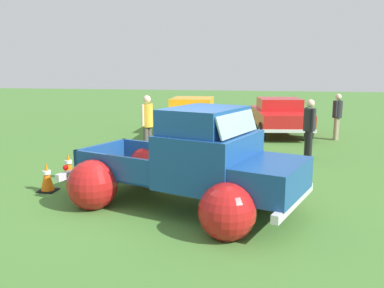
{
  "coord_description": "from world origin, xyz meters",
  "views": [
    {
      "loc": [
        1.67,
        -7.29,
        2.62
      ],
      "look_at": [
        0.0,
        1.33,
        0.96
      ],
      "focal_mm": 37.82,
      "sensor_mm": 36.0,
      "label": 1
    }
  ],
  "objects_px": {
    "show_car_0": "(192,114)",
    "lane_cone_1": "(47,177)",
    "spectator_1": "(309,126)",
    "lane_cone_0": "(69,166)",
    "vintage_pickup_truck": "(196,170)",
    "spectator_0": "(337,114)",
    "show_car_1": "(279,115)",
    "spectator_2": "(147,121)"
  },
  "relations": [
    {
      "from": "vintage_pickup_truck",
      "to": "show_car_1",
      "type": "relative_size",
      "value": 1.13
    },
    {
      "from": "spectator_1",
      "to": "show_car_0",
      "type": "bearing_deg",
      "value": 116.54
    },
    {
      "from": "show_car_0",
      "to": "spectator_1",
      "type": "relative_size",
      "value": 2.73
    },
    {
      "from": "lane_cone_0",
      "to": "lane_cone_1",
      "type": "height_order",
      "value": "same"
    },
    {
      "from": "vintage_pickup_truck",
      "to": "spectator_0",
      "type": "xyz_separation_m",
      "value": [
        3.72,
        8.28,
        0.21
      ]
    },
    {
      "from": "show_car_0",
      "to": "vintage_pickup_truck",
      "type": "bearing_deg",
      "value": 8.09
    },
    {
      "from": "spectator_1",
      "to": "lane_cone_1",
      "type": "height_order",
      "value": "spectator_1"
    },
    {
      "from": "spectator_0",
      "to": "show_car_0",
      "type": "bearing_deg",
      "value": -161.01
    },
    {
      "from": "spectator_0",
      "to": "spectator_2",
      "type": "bearing_deg",
      "value": -122.79
    },
    {
      "from": "show_car_0",
      "to": "spectator_0",
      "type": "relative_size",
      "value": 2.81
    },
    {
      "from": "show_car_0",
      "to": "show_car_1",
      "type": "height_order",
      "value": "same"
    },
    {
      "from": "show_car_0",
      "to": "spectator_2",
      "type": "height_order",
      "value": "spectator_2"
    },
    {
      "from": "vintage_pickup_truck",
      "to": "spectator_0",
      "type": "height_order",
      "value": "vintage_pickup_truck"
    },
    {
      "from": "show_car_0",
      "to": "lane_cone_1",
      "type": "bearing_deg",
      "value": -14.13
    },
    {
      "from": "spectator_2",
      "to": "spectator_1",
      "type": "bearing_deg",
      "value": 23.07
    },
    {
      "from": "show_car_1",
      "to": "spectator_2",
      "type": "bearing_deg",
      "value": -48.04
    },
    {
      "from": "spectator_1",
      "to": "lane_cone_0",
      "type": "height_order",
      "value": "spectator_1"
    },
    {
      "from": "lane_cone_1",
      "to": "spectator_1",
      "type": "bearing_deg",
      "value": 36.11
    },
    {
      "from": "spectator_2",
      "to": "lane_cone_0",
      "type": "xyz_separation_m",
      "value": [
        -1.08,
        -2.85,
        -0.74
      ]
    },
    {
      "from": "spectator_0",
      "to": "lane_cone_1",
      "type": "height_order",
      "value": "spectator_0"
    },
    {
      "from": "show_car_0",
      "to": "lane_cone_0",
      "type": "xyz_separation_m",
      "value": [
        -1.58,
        -7.28,
        -0.47
      ]
    },
    {
      "from": "spectator_0",
      "to": "lane_cone_1",
      "type": "bearing_deg",
      "value": -108.43
    },
    {
      "from": "show_car_1",
      "to": "spectator_1",
      "type": "height_order",
      "value": "spectator_1"
    },
    {
      "from": "vintage_pickup_truck",
      "to": "spectator_1",
      "type": "distance_m",
      "value": 5.26
    },
    {
      "from": "vintage_pickup_truck",
      "to": "lane_cone_0",
      "type": "bearing_deg",
      "value": 175.86
    },
    {
      "from": "spectator_0",
      "to": "lane_cone_1",
      "type": "relative_size",
      "value": 2.69
    },
    {
      "from": "lane_cone_0",
      "to": "spectator_1",
      "type": "bearing_deg",
      "value": 29.05
    },
    {
      "from": "spectator_2",
      "to": "lane_cone_1",
      "type": "bearing_deg",
      "value": -86.8
    },
    {
      "from": "show_car_1",
      "to": "spectator_0",
      "type": "xyz_separation_m",
      "value": [
        2.05,
        -0.9,
        0.18
      ]
    },
    {
      "from": "lane_cone_0",
      "to": "lane_cone_1",
      "type": "distance_m",
      "value": 0.99
    },
    {
      "from": "show_car_0",
      "to": "show_car_1",
      "type": "relative_size",
      "value": 1.08
    },
    {
      "from": "show_car_1",
      "to": "spectator_0",
      "type": "bearing_deg",
      "value": 57.15
    },
    {
      "from": "spectator_1",
      "to": "lane_cone_1",
      "type": "xyz_separation_m",
      "value": [
        -5.76,
        -4.2,
        -0.69
      ]
    },
    {
      "from": "spectator_2",
      "to": "vintage_pickup_truck",
      "type": "bearing_deg",
      "value": -43.42
    },
    {
      "from": "show_car_1",
      "to": "spectator_0",
      "type": "distance_m",
      "value": 2.25
    },
    {
      "from": "spectator_1",
      "to": "lane_cone_1",
      "type": "bearing_deg",
      "value": -163.27
    },
    {
      "from": "show_car_1",
      "to": "lane_cone_1",
      "type": "distance_m",
      "value": 10.07
    },
    {
      "from": "spectator_2",
      "to": "lane_cone_0",
      "type": "distance_m",
      "value": 3.14
    },
    {
      "from": "vintage_pickup_truck",
      "to": "show_car_1",
      "type": "height_order",
      "value": "vintage_pickup_truck"
    },
    {
      "from": "spectator_0",
      "to": "vintage_pickup_truck",
      "type": "bearing_deg",
      "value": -90.54
    },
    {
      "from": "vintage_pickup_truck",
      "to": "show_car_1",
      "type": "bearing_deg",
      "value": 98.93
    },
    {
      "from": "show_car_1",
      "to": "vintage_pickup_truck",
      "type": "bearing_deg",
      "value": -19.39
    }
  ]
}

